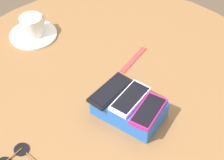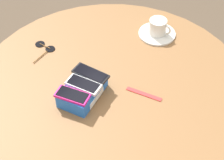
{
  "view_description": "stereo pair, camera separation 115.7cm",
  "coord_description": "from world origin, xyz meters",
  "px_view_note": "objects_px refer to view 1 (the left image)",
  "views": [
    {
      "loc": [
        -0.55,
        0.51,
        1.55
      ],
      "look_at": [
        0.0,
        0.0,
        0.78
      ],
      "focal_mm": 60.0,
      "sensor_mm": 36.0,
      "label": 1
    },
    {
      "loc": [
        -0.74,
        -0.61,
        1.76
      ],
      "look_at": [
        0.0,
        0.0,
        0.78
      ],
      "focal_mm": 60.0,
      "sensor_mm": 36.0,
      "label": 2
    }
  ],
  "objects_px": {
    "phone_box": "(129,108)",
    "lanyard_strap": "(133,59)",
    "saucer": "(33,35)",
    "round_table": "(112,112)",
    "phone_white": "(130,98)",
    "phone_black": "(110,91)",
    "sunglasses": "(16,157)",
    "coffee_cup": "(32,25)",
    "phone_magenta": "(148,111)"
  },
  "relations": [
    {
      "from": "phone_box",
      "to": "lanyard_strap",
      "type": "xyz_separation_m",
      "value": [
        0.14,
        -0.17,
        -0.03
      ]
    },
    {
      "from": "coffee_cup",
      "to": "phone_box",
      "type": "bearing_deg",
      "value": 178.83
    },
    {
      "from": "round_table",
      "to": "coffee_cup",
      "type": "distance_m",
      "value": 0.38
    },
    {
      "from": "phone_white",
      "to": "coffee_cup",
      "type": "distance_m",
      "value": 0.46
    },
    {
      "from": "phone_white",
      "to": "phone_black",
      "type": "relative_size",
      "value": 0.94
    },
    {
      "from": "round_table",
      "to": "phone_magenta",
      "type": "relative_size",
      "value": 8.14
    },
    {
      "from": "round_table",
      "to": "phone_box",
      "type": "height_order",
      "value": "phone_box"
    },
    {
      "from": "phone_box",
      "to": "sunglasses",
      "type": "xyz_separation_m",
      "value": [
        0.09,
        0.3,
        -0.02
      ]
    },
    {
      "from": "saucer",
      "to": "lanyard_strap",
      "type": "bearing_deg",
      "value": -153.18
    },
    {
      "from": "phone_magenta",
      "to": "phone_black",
      "type": "bearing_deg",
      "value": 10.51
    },
    {
      "from": "phone_white",
      "to": "phone_magenta",
      "type": "bearing_deg",
      "value": -176.03
    },
    {
      "from": "phone_magenta",
      "to": "phone_black",
      "type": "xyz_separation_m",
      "value": [
        0.12,
        0.02,
        -0.0
      ]
    },
    {
      "from": "phone_magenta",
      "to": "coffee_cup",
      "type": "relative_size",
      "value": 1.26
    },
    {
      "from": "coffee_cup",
      "to": "lanyard_strap",
      "type": "bearing_deg",
      "value": -153.52
    },
    {
      "from": "saucer",
      "to": "coffee_cup",
      "type": "relative_size",
      "value": 1.56
    },
    {
      "from": "coffee_cup",
      "to": "sunglasses",
      "type": "height_order",
      "value": "coffee_cup"
    },
    {
      "from": "phone_white",
      "to": "coffee_cup",
      "type": "bearing_deg",
      "value": -0.58
    },
    {
      "from": "phone_white",
      "to": "phone_box",
      "type": "bearing_deg",
      "value": 113.22
    },
    {
      "from": "round_table",
      "to": "lanyard_strap",
      "type": "height_order",
      "value": "lanyard_strap"
    },
    {
      "from": "phone_magenta",
      "to": "coffee_cup",
      "type": "height_order",
      "value": "coffee_cup"
    },
    {
      "from": "phone_black",
      "to": "sunglasses",
      "type": "height_order",
      "value": "phone_black"
    },
    {
      "from": "lanyard_strap",
      "to": "coffee_cup",
      "type": "bearing_deg",
      "value": 26.48
    },
    {
      "from": "saucer",
      "to": "sunglasses",
      "type": "height_order",
      "value": "saucer"
    },
    {
      "from": "sunglasses",
      "to": "saucer",
      "type": "bearing_deg",
      "value": -40.05
    },
    {
      "from": "phone_box",
      "to": "saucer",
      "type": "height_order",
      "value": "phone_box"
    },
    {
      "from": "lanyard_strap",
      "to": "sunglasses",
      "type": "bearing_deg",
      "value": 96.26
    },
    {
      "from": "phone_box",
      "to": "coffee_cup",
      "type": "xyz_separation_m",
      "value": [
        0.46,
        -0.01,
        0.02
      ]
    },
    {
      "from": "phone_white",
      "to": "lanyard_strap",
      "type": "bearing_deg",
      "value": -48.38
    },
    {
      "from": "round_table",
      "to": "sunglasses",
      "type": "height_order",
      "value": "sunglasses"
    },
    {
      "from": "round_table",
      "to": "sunglasses",
      "type": "relative_size",
      "value": 8.57
    },
    {
      "from": "round_table",
      "to": "sunglasses",
      "type": "xyz_separation_m",
      "value": [
        -0.02,
        0.34,
        0.13
      ]
    },
    {
      "from": "saucer",
      "to": "phone_box",
      "type": "bearing_deg",
      "value": 179.11
    },
    {
      "from": "phone_magenta",
      "to": "lanyard_strap",
      "type": "bearing_deg",
      "value": -37.55
    },
    {
      "from": "phone_magenta",
      "to": "saucer",
      "type": "xyz_separation_m",
      "value": [
        0.52,
        0.0,
        -0.05
      ]
    },
    {
      "from": "phone_black",
      "to": "lanyard_strap",
      "type": "height_order",
      "value": "phone_black"
    },
    {
      "from": "saucer",
      "to": "phone_white",
      "type": "bearing_deg",
      "value": 179.7
    },
    {
      "from": "phone_box",
      "to": "phone_white",
      "type": "height_order",
      "value": "phone_white"
    },
    {
      "from": "round_table",
      "to": "coffee_cup",
      "type": "bearing_deg",
      "value": 5.53
    },
    {
      "from": "phone_magenta",
      "to": "sunglasses",
      "type": "height_order",
      "value": "phone_magenta"
    },
    {
      "from": "round_table",
      "to": "phone_black",
      "type": "xyz_separation_m",
      "value": [
        -0.05,
        0.06,
        0.18
      ]
    },
    {
      "from": "coffee_cup",
      "to": "lanyard_strap",
      "type": "relative_size",
      "value": 0.75
    },
    {
      "from": "phone_box",
      "to": "phone_magenta",
      "type": "xyz_separation_m",
      "value": [
        -0.06,
        -0.01,
        0.03
      ]
    },
    {
      "from": "phone_black",
      "to": "coffee_cup",
      "type": "distance_m",
      "value": 0.4
    },
    {
      "from": "round_table",
      "to": "phone_box",
      "type": "relative_size",
      "value": 5.24
    },
    {
      "from": "phone_black",
      "to": "sunglasses",
      "type": "relative_size",
      "value": 1.15
    },
    {
      "from": "phone_black",
      "to": "saucer",
      "type": "bearing_deg",
      "value": -2.87
    },
    {
      "from": "phone_magenta",
      "to": "coffee_cup",
      "type": "distance_m",
      "value": 0.52
    },
    {
      "from": "round_table",
      "to": "phone_black",
      "type": "distance_m",
      "value": 0.2
    },
    {
      "from": "phone_box",
      "to": "coffee_cup",
      "type": "bearing_deg",
      "value": -1.17
    },
    {
      "from": "sunglasses",
      "to": "coffee_cup",
      "type": "bearing_deg",
      "value": -40.23
    }
  ]
}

